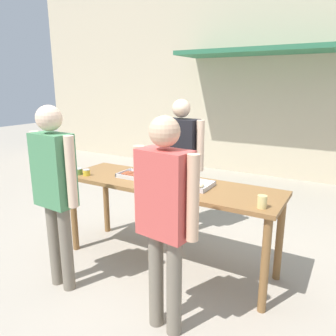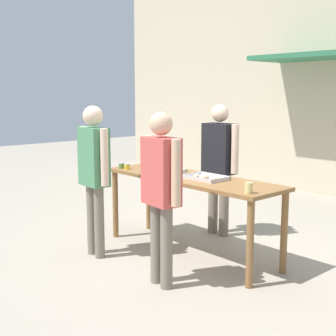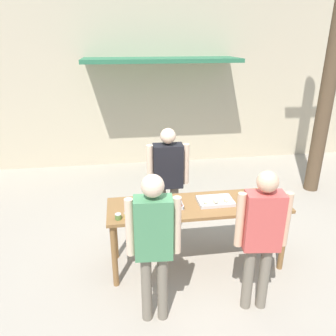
{
  "view_description": "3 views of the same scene",
  "coord_description": "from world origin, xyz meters",
  "px_view_note": "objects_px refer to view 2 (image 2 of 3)",
  "views": [
    {
      "loc": [
        1.56,
        -2.7,
        1.84
      ],
      "look_at": [
        0.0,
        0.0,
        1.03
      ],
      "focal_mm": 35.0,
      "sensor_mm": 36.0,
      "label": 1
    },
    {
      "loc": [
        3.63,
        -3.62,
        1.8
      ],
      "look_at": [
        -0.38,
        0.01,
        0.93
      ],
      "focal_mm": 50.0,
      "sensor_mm": 36.0,
      "label": 2
    },
    {
      "loc": [
        -0.91,
        -3.53,
        2.81
      ],
      "look_at": [
        -0.26,
        0.77,
        1.08
      ],
      "focal_mm": 35.0,
      "sensor_mm": 36.0,
      "label": 3
    }
  ],
  "objects_px": {
    "food_tray_sausages": "(168,171)",
    "food_tray_buns": "(206,178)",
    "person_customer_holding_hotdog": "(94,167)",
    "person_customer_with_cup": "(161,183)",
    "condiment_jar_ketchup": "(127,166)",
    "beer_cup": "(249,188)",
    "condiment_jar_mustard": "(122,166)",
    "person_server_behind_table": "(219,158)"
  },
  "relations": [
    {
      "from": "food_tray_sausages",
      "to": "person_customer_with_cup",
      "type": "distance_m",
      "value": 1.2
    },
    {
      "from": "food_tray_buns",
      "to": "person_server_behind_table",
      "type": "bearing_deg",
      "value": 122.6
    },
    {
      "from": "beer_cup",
      "to": "person_server_behind_table",
      "type": "height_order",
      "value": "person_server_behind_table"
    },
    {
      "from": "person_server_behind_table",
      "to": "person_customer_holding_hotdog",
      "type": "distance_m",
      "value": 1.66
    },
    {
      "from": "food_tray_buns",
      "to": "condiment_jar_ketchup",
      "type": "bearing_deg",
      "value": -168.8
    },
    {
      "from": "beer_cup",
      "to": "person_server_behind_table",
      "type": "bearing_deg",
      "value": 141.55
    },
    {
      "from": "person_server_behind_table",
      "to": "person_customer_holding_hotdog",
      "type": "xyz_separation_m",
      "value": [
        -0.38,
        -1.61,
        0.02
      ]
    },
    {
      "from": "food_tray_sausages",
      "to": "food_tray_buns",
      "type": "xyz_separation_m",
      "value": [
        0.61,
        -0.0,
        -0.0
      ]
    },
    {
      "from": "condiment_jar_mustard",
      "to": "beer_cup",
      "type": "bearing_deg",
      "value": 0.03
    },
    {
      "from": "condiment_jar_mustard",
      "to": "person_customer_with_cup",
      "type": "height_order",
      "value": "person_customer_with_cup"
    },
    {
      "from": "person_server_behind_table",
      "to": "condiment_jar_mustard",
      "type": "bearing_deg",
      "value": -124.62
    },
    {
      "from": "food_tray_buns",
      "to": "condiment_jar_ketchup",
      "type": "xyz_separation_m",
      "value": [
        -1.11,
        -0.22,
        0.02
      ]
    },
    {
      "from": "food_tray_sausages",
      "to": "person_customer_holding_hotdog",
      "type": "height_order",
      "value": "person_customer_holding_hotdog"
    },
    {
      "from": "condiment_jar_mustard",
      "to": "person_server_behind_table",
      "type": "height_order",
      "value": "person_server_behind_table"
    },
    {
      "from": "food_tray_buns",
      "to": "food_tray_sausages",
      "type": "bearing_deg",
      "value": 179.96
    },
    {
      "from": "beer_cup",
      "to": "food_tray_buns",
      "type": "bearing_deg",
      "value": 163.31
    },
    {
      "from": "beer_cup",
      "to": "person_customer_with_cup",
      "type": "xyz_separation_m",
      "value": [
        -0.52,
        -0.62,
        0.05
      ]
    },
    {
      "from": "food_tray_buns",
      "to": "person_server_behind_table",
      "type": "distance_m",
      "value": 0.91
    },
    {
      "from": "beer_cup",
      "to": "person_customer_with_cup",
      "type": "relative_size",
      "value": 0.06
    },
    {
      "from": "beer_cup",
      "to": "person_customer_holding_hotdog",
      "type": "relative_size",
      "value": 0.06
    },
    {
      "from": "person_server_behind_table",
      "to": "person_customer_with_cup",
      "type": "xyz_separation_m",
      "value": [
        0.72,
        -1.61,
        -0.01
      ]
    },
    {
      "from": "food_tray_sausages",
      "to": "person_customer_holding_hotdog",
      "type": "bearing_deg",
      "value": -107.03
    },
    {
      "from": "condiment_jar_mustard",
      "to": "person_customer_holding_hotdog",
      "type": "height_order",
      "value": "person_customer_holding_hotdog"
    },
    {
      "from": "food_tray_buns",
      "to": "condiment_jar_mustard",
      "type": "xyz_separation_m",
      "value": [
        -1.21,
        -0.23,
        0.02
      ]
    },
    {
      "from": "beer_cup",
      "to": "person_customer_holding_hotdog",
      "type": "height_order",
      "value": "person_customer_holding_hotdog"
    },
    {
      "from": "food_tray_sausages",
      "to": "person_customer_holding_hotdog",
      "type": "xyz_separation_m",
      "value": [
        -0.26,
        -0.85,
        0.11
      ]
    },
    {
      "from": "person_customer_holding_hotdog",
      "to": "person_customer_with_cup",
      "type": "height_order",
      "value": "person_customer_holding_hotdog"
    },
    {
      "from": "person_customer_with_cup",
      "to": "condiment_jar_ketchup",
      "type": "bearing_deg",
      "value": -17.83
    },
    {
      "from": "condiment_jar_ketchup",
      "to": "person_server_behind_table",
      "type": "xyz_separation_m",
      "value": [
        0.62,
        0.98,
        0.07
      ]
    },
    {
      "from": "person_server_behind_table",
      "to": "person_customer_with_cup",
      "type": "distance_m",
      "value": 1.77
    },
    {
      "from": "person_server_behind_table",
      "to": "person_customer_holding_hotdog",
      "type": "relative_size",
      "value": 1.0
    },
    {
      "from": "condiment_jar_ketchup",
      "to": "person_customer_holding_hotdog",
      "type": "bearing_deg",
      "value": -69.27
    },
    {
      "from": "person_server_behind_table",
      "to": "person_customer_holding_hotdog",
      "type": "bearing_deg",
      "value": -101.9
    },
    {
      "from": "food_tray_sausages",
      "to": "condiment_jar_mustard",
      "type": "bearing_deg",
      "value": -159.1
    },
    {
      "from": "person_customer_with_cup",
      "to": "food_tray_sausages",
      "type": "bearing_deg",
      "value": -37.87
    },
    {
      "from": "person_customer_with_cup",
      "to": "person_server_behind_table",
      "type": "bearing_deg",
      "value": -58.58
    },
    {
      "from": "person_server_behind_table",
      "to": "food_tray_sausages",
      "type": "bearing_deg",
      "value": -97.64
    },
    {
      "from": "condiment_jar_mustard",
      "to": "person_customer_with_cup",
      "type": "bearing_deg",
      "value": -23.18
    },
    {
      "from": "condiment_jar_mustard",
      "to": "person_customer_with_cup",
      "type": "xyz_separation_m",
      "value": [
        1.45,
        -0.62,
        0.06
      ]
    },
    {
      "from": "condiment_jar_ketchup",
      "to": "person_customer_with_cup",
      "type": "relative_size",
      "value": 0.05
    },
    {
      "from": "condiment_jar_mustard",
      "to": "person_server_behind_table",
      "type": "distance_m",
      "value": 1.23
    },
    {
      "from": "condiment_jar_ketchup",
      "to": "beer_cup",
      "type": "height_order",
      "value": "beer_cup"
    }
  ]
}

